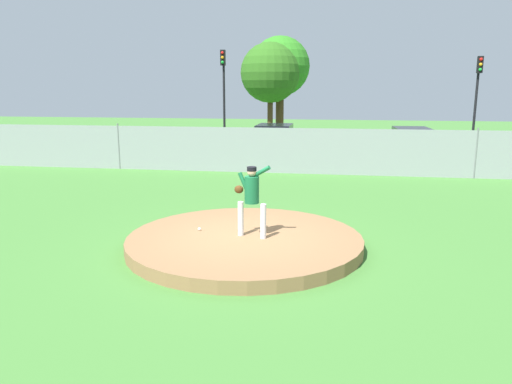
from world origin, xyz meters
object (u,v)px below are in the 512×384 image
object	(u,v)px
parked_car_silver	(412,145)
traffic_light_far	(477,88)
pitcher_youth	(251,194)
baseball	(199,229)
traffic_light_near	(224,82)
parked_car_navy	(274,142)

from	to	relation	value
parked_car_silver	traffic_light_far	size ratio (longest dim) A/B	0.88
pitcher_youth	parked_car_silver	world-z (taller)	pitcher_youth
pitcher_youth	baseball	bearing A→B (deg)	167.33
parked_car_silver	traffic_light_far	xyz separation A→B (m)	(3.90, 3.92, 2.78)
baseball	parked_car_silver	xyz separation A→B (m)	(6.87, 14.61, 0.46)
traffic_light_far	parked_car_silver	bearing A→B (deg)	-134.86
traffic_light_near	baseball	bearing A→B (deg)	-79.08
pitcher_youth	traffic_light_near	size ratio (longest dim) A/B	0.29
pitcher_youth	traffic_light_far	size ratio (longest dim) A/B	0.31
parked_car_silver	parked_car_navy	bearing A→B (deg)	-179.40
baseball	traffic_light_far	xyz separation A→B (m)	(10.77, 18.52, 3.24)
baseball	parked_car_navy	size ratio (longest dim) A/B	0.02
parked_car_silver	traffic_light_far	bearing A→B (deg)	45.14
baseball	traffic_light_far	distance (m)	21.67
parked_car_silver	baseball	bearing A→B (deg)	-115.20
parked_car_navy	parked_car_silver	xyz separation A→B (m)	(6.88, 0.07, -0.04)
pitcher_youth	baseball	xyz separation A→B (m)	(-1.29, 0.29, -0.94)
parked_car_navy	traffic_light_near	size ratio (longest dim) A/B	0.73
parked_car_navy	baseball	bearing A→B (deg)	-89.99
pitcher_youth	baseball	distance (m)	1.62
parked_car_navy	traffic_light_far	size ratio (longest dim) A/B	0.80
baseball	parked_car_silver	world-z (taller)	parked_car_silver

